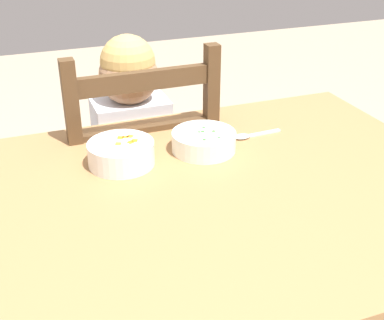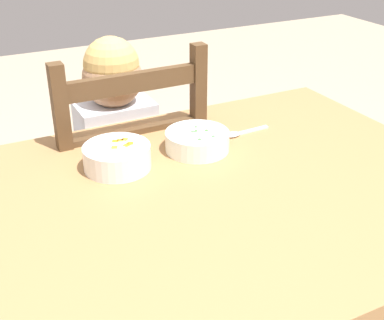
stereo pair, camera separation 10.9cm
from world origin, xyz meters
name	(u,v)px [view 1 (the left image)]	position (x,y,z in m)	size (l,w,h in m)	color
dining_table	(211,233)	(0.00, 0.00, 0.64)	(1.18, 0.87, 0.75)	#996E43
dining_chair	(137,195)	(-0.05, 0.48, 0.47)	(0.42, 0.42, 0.97)	#4E361F
child_figure	(135,146)	(-0.05, 0.48, 0.65)	(0.32, 0.31, 0.98)	silver
bowl_of_peas	(204,141)	(0.06, 0.18, 0.78)	(0.16, 0.16, 0.05)	white
bowl_of_carrots	(121,153)	(-0.15, 0.18, 0.78)	(0.16, 0.16, 0.06)	white
spoon	(249,135)	(0.20, 0.22, 0.76)	(0.14, 0.03, 0.01)	silver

